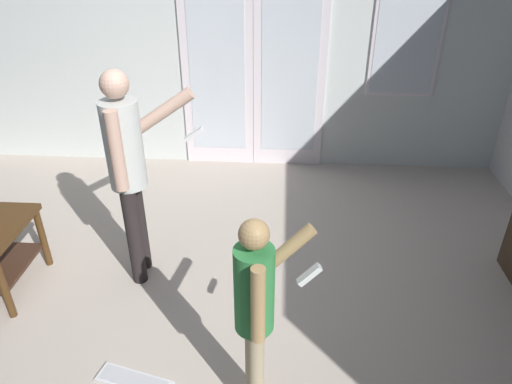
% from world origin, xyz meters
% --- Properties ---
extents(ground_plane, '(6.23, 4.88, 0.02)m').
position_xyz_m(ground_plane, '(0.00, 0.00, -0.01)').
color(ground_plane, beige).
extents(wall_back_with_doors, '(6.23, 0.09, 2.61)m').
position_xyz_m(wall_back_with_doors, '(0.09, 2.40, 1.27)').
color(wall_back_with_doors, silver).
rests_on(wall_back_with_doors, ground_plane).
extents(person_adult, '(0.60, 0.44, 1.51)m').
position_xyz_m(person_adult, '(-0.11, 0.48, 0.91)').
color(person_adult, black).
rests_on(person_adult, ground_plane).
extents(person_child, '(0.42, 0.38, 1.18)m').
position_xyz_m(person_child, '(0.78, -0.55, 0.71)').
color(person_child, tan).
rests_on(person_child, ground_plane).
extents(loose_keyboard, '(0.46, 0.24, 0.02)m').
position_xyz_m(loose_keyboard, '(0.08, -0.47, 0.01)').
color(loose_keyboard, white).
rests_on(loose_keyboard, ground_plane).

